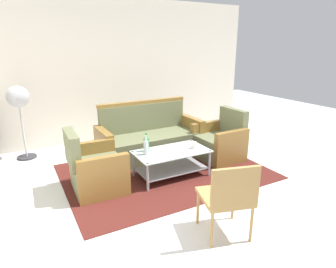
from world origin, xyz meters
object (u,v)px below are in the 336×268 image
(armchair_right, at_px, (220,143))
(coffee_table, at_px, (171,160))
(bottle_clear, at_px, (146,147))
(pedestal_fan, at_px, (18,101))
(armchair_left, at_px, (95,170))
(bottle_green, at_px, (146,144))
(wicker_chair, at_px, (229,195))
(cup, at_px, (194,145))
(couch, at_px, (150,140))

(armchair_right, xyz_separation_m, coffee_table, (-1.09, -0.24, -0.02))
(bottle_clear, bearing_deg, pedestal_fan, 129.26)
(armchair_left, relative_size, bottle_green, 3.06)
(armchair_right, bearing_deg, wicker_chair, 141.88)
(bottle_green, xyz_separation_m, wicker_chair, (0.12, -1.71, -0.02))
(coffee_table, distance_m, wicker_chair, 1.57)
(armchair_right, relative_size, bottle_clear, 2.98)
(coffee_table, relative_size, cup, 11.00)
(armchair_right, height_order, cup, armchair_right)
(coffee_table, bearing_deg, bottle_green, 152.36)
(pedestal_fan, bearing_deg, coffee_table, -44.96)
(bottle_green, bearing_deg, pedestal_fan, 132.30)
(couch, xyz_separation_m, pedestal_fan, (-1.93, 0.99, 0.70))
(cup, relative_size, wicker_chair, 0.12)
(couch, height_order, armchair_left, couch)
(cup, bearing_deg, coffee_table, 171.10)
(armchair_right, xyz_separation_m, bottle_clear, (-1.48, -0.18, 0.23))
(couch, height_order, armchair_right, couch)
(armchair_right, xyz_separation_m, wicker_chair, (-1.30, -1.77, 0.21))
(armchair_right, relative_size, pedestal_fan, 0.67)
(bottle_green, bearing_deg, cup, -18.36)
(cup, xyz_separation_m, pedestal_fan, (-2.23, 1.93, 0.55))
(armchair_left, relative_size, cup, 8.50)
(couch, height_order, cup, couch)
(bottle_green, distance_m, pedestal_fan, 2.36)
(bottle_green, relative_size, wicker_chair, 0.33)
(couch, relative_size, coffee_table, 1.65)
(wicker_chair, bearing_deg, armchair_left, 133.75)
(pedestal_fan, relative_size, wicker_chair, 1.51)
(armchair_left, relative_size, armchair_right, 1.00)
(couch, relative_size, bottle_green, 6.53)
(couch, distance_m, wicker_chair, 2.44)
(wicker_chair, bearing_deg, cup, 84.60)
(armchair_left, xyz_separation_m, cup, (1.46, -0.19, 0.17))
(bottle_green, bearing_deg, wicker_chair, -86.05)
(bottle_green, xyz_separation_m, pedestal_fan, (-1.55, 1.70, 0.50))
(cup, bearing_deg, armchair_left, 172.64)
(bottle_clear, relative_size, wicker_chair, 0.34)
(pedestal_fan, bearing_deg, cup, -40.82)
(pedestal_fan, height_order, wicker_chair, pedestal_fan)
(bottle_clear, bearing_deg, coffee_table, -7.78)
(armchair_left, relative_size, wicker_chair, 1.01)
(couch, bearing_deg, bottle_green, 60.46)
(bottle_green, height_order, wicker_chair, wicker_chair)
(coffee_table, height_order, pedestal_fan, pedestal_fan)
(couch, xyz_separation_m, coffee_table, (-0.06, -0.88, -0.04))
(armchair_right, bearing_deg, armchair_left, 90.83)
(armchair_right, height_order, wicker_chair, armchair_right)
(bottle_green, height_order, cup, bottle_green)
(cup, bearing_deg, bottle_clear, 171.69)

